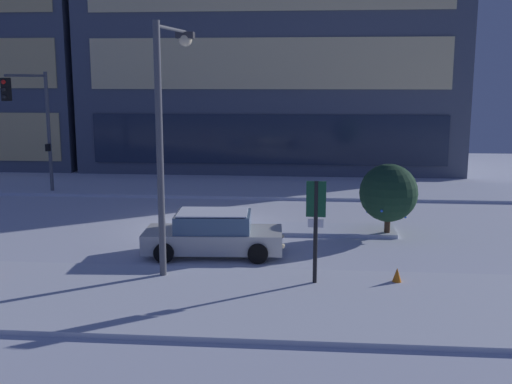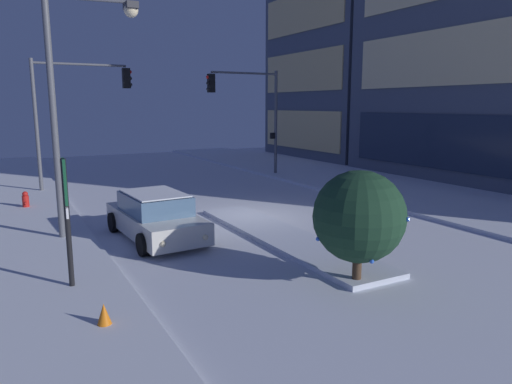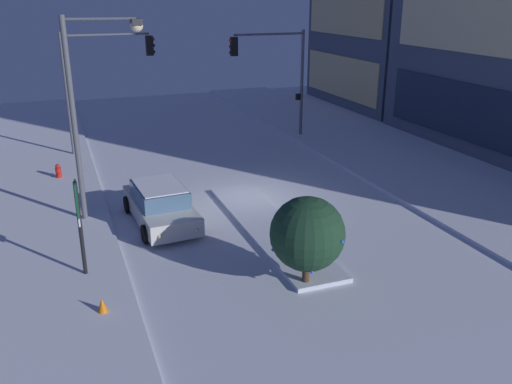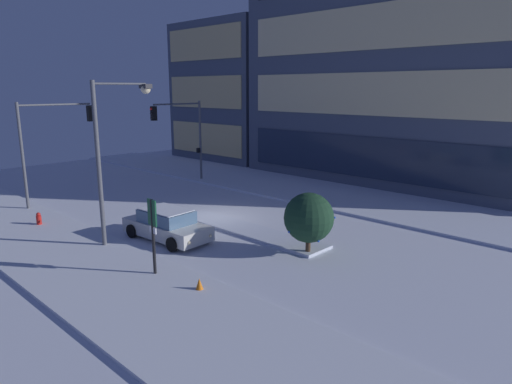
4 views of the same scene
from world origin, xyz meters
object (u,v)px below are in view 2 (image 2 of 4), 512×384
(street_lamp_arched, at_px, (78,83))
(fire_hydrant, at_px, (26,201))
(traffic_light_corner_near_left, at_px, (75,100))
(decorated_tree_median, at_px, (359,217))
(car_near, at_px, (155,217))
(parking_info_sign, at_px, (66,208))
(construction_cone, at_px, (104,317))
(traffic_light_corner_far_left, at_px, (251,104))

(street_lamp_arched, relative_size, fire_hydrant, 9.59)
(traffic_light_corner_near_left, xyz_separation_m, decorated_tree_median, (16.52, 3.80, -2.78))
(car_near, bearing_deg, decorated_tree_median, 22.98)
(street_lamp_arched, height_order, parking_info_sign, street_lamp_arched)
(car_near, distance_m, decorated_tree_median, 6.92)
(decorated_tree_median, bearing_deg, traffic_light_corner_near_left, -167.04)
(street_lamp_arched, distance_m, fire_hydrant, 7.30)
(car_near, bearing_deg, construction_cone, -28.82)
(car_near, xyz_separation_m, traffic_light_corner_near_left, (-10.38, -0.74, 3.73))
(parking_info_sign, bearing_deg, street_lamp_arched, 79.73)
(decorated_tree_median, relative_size, construction_cone, 5.00)
(construction_cone, bearing_deg, decorated_tree_median, 85.84)
(traffic_light_corner_near_left, height_order, parking_info_sign, traffic_light_corner_near_left)
(traffic_light_corner_far_left, relative_size, fire_hydrant, 7.97)
(car_near, relative_size, parking_info_sign, 1.56)
(car_near, distance_m, street_lamp_arched, 4.68)
(traffic_light_corner_far_left, xyz_separation_m, decorated_tree_median, (16.21, -5.69, -2.59))
(traffic_light_corner_near_left, bearing_deg, construction_cone, -96.94)
(construction_cone, bearing_deg, traffic_light_corner_far_left, 144.05)
(traffic_light_corner_far_left, xyz_separation_m, parking_info_sign, (13.44, -11.72, -2.28))
(fire_hydrant, height_order, decorated_tree_median, decorated_tree_median)
(traffic_light_corner_far_left, distance_m, fire_hydrant, 13.27)
(street_lamp_arched, xyz_separation_m, decorated_tree_median, (7.12, 4.99, -3.21))
(traffic_light_corner_far_left, bearing_deg, decorated_tree_median, 70.66)
(decorated_tree_median, bearing_deg, traffic_light_corner_far_left, 160.66)
(decorated_tree_median, bearing_deg, parking_info_sign, -114.60)
(car_near, distance_m, traffic_light_corner_near_left, 11.06)
(traffic_light_corner_near_left, height_order, decorated_tree_median, traffic_light_corner_near_left)
(car_near, height_order, street_lamp_arched, street_lamp_arched)
(construction_cone, bearing_deg, car_near, 154.70)
(traffic_light_corner_near_left, bearing_deg, parking_info_sign, -99.20)
(traffic_light_corner_near_left, xyz_separation_m, street_lamp_arched, (9.39, -1.19, 0.42))
(traffic_light_corner_near_left, relative_size, construction_cone, 11.54)
(car_near, relative_size, construction_cone, 8.70)
(parking_info_sign, bearing_deg, traffic_light_corner_far_left, 52.03)
(street_lamp_arched, xyz_separation_m, construction_cone, (6.71, -0.77, -4.59))
(traffic_light_corner_near_left, bearing_deg, traffic_light_corner_far_left, -1.89)
(traffic_light_corner_far_left, relative_size, decorated_tree_median, 2.25)
(car_near, relative_size, street_lamp_arched, 0.64)
(parking_info_sign, bearing_deg, traffic_light_corner_near_left, 83.91)
(street_lamp_arched, bearing_deg, fire_hydrant, 112.86)
(street_lamp_arched, relative_size, parking_info_sign, 2.43)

